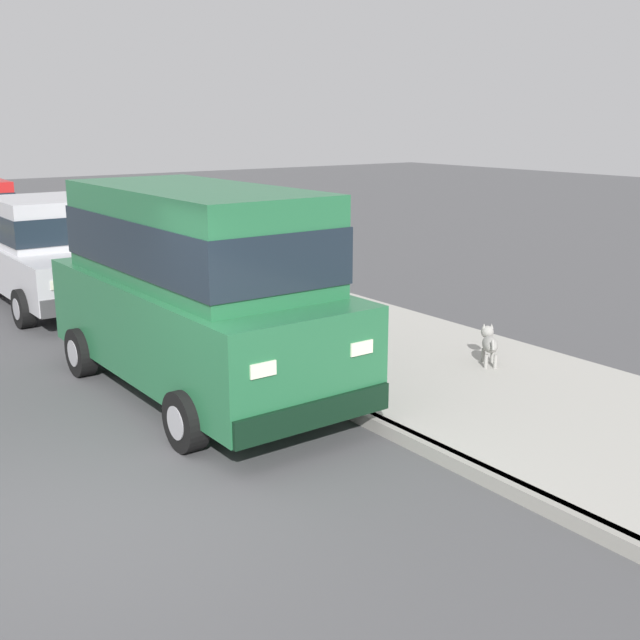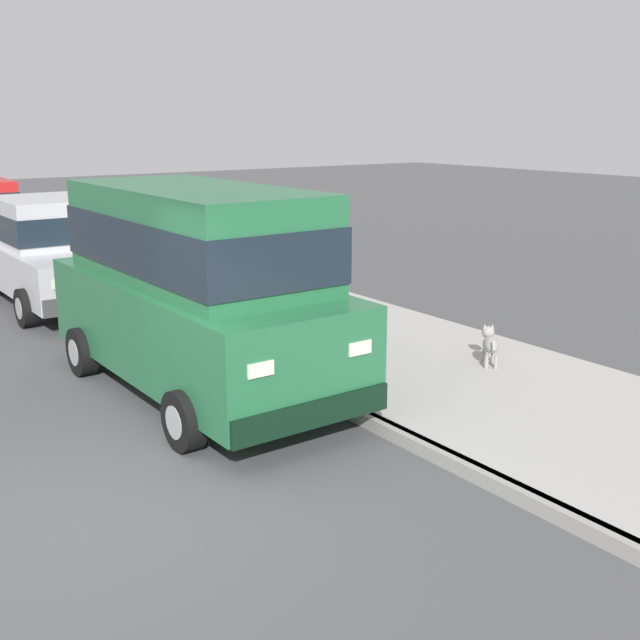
# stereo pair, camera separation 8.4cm
# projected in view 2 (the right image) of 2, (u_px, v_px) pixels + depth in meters

# --- Properties ---
(ground_plane) EXTENTS (80.00, 80.00, 0.00)m
(ground_plane) POSITION_uv_depth(u_px,v_px,m) (86.00, 512.00, 6.68)
(ground_plane) COLOR #4C4C4F
(curb) EXTENTS (0.16, 64.00, 0.14)m
(curb) POSITION_uv_depth(u_px,v_px,m) (375.00, 423.00, 8.45)
(curb) COLOR gray
(curb) RESTS_ON ground
(sidewalk) EXTENTS (3.60, 64.00, 0.14)m
(sidewalk) POSITION_uv_depth(u_px,v_px,m) (490.00, 391.00, 9.46)
(sidewalk) COLOR #A8A59E
(sidewalk) RESTS_ON ground
(car_green_van) EXTENTS (2.18, 4.92, 2.52)m
(car_green_van) POSITION_uv_depth(u_px,v_px,m) (196.00, 281.00, 9.30)
(car_green_van) COLOR #23663D
(car_green_van) RESTS_ON ground
(car_silver_sedan) EXTENTS (2.07, 4.62, 1.92)m
(car_silver_sedan) POSITION_uv_depth(u_px,v_px,m) (51.00, 250.00, 14.03)
(car_silver_sedan) COLOR #BCBCC1
(car_silver_sedan) RESTS_ON ground
(dog_grey) EXTENTS (0.52, 0.61, 0.49)m
(dog_grey) POSITION_uv_depth(u_px,v_px,m) (490.00, 343.00, 10.20)
(dog_grey) COLOR #999691
(dog_grey) RESTS_ON sidewalk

